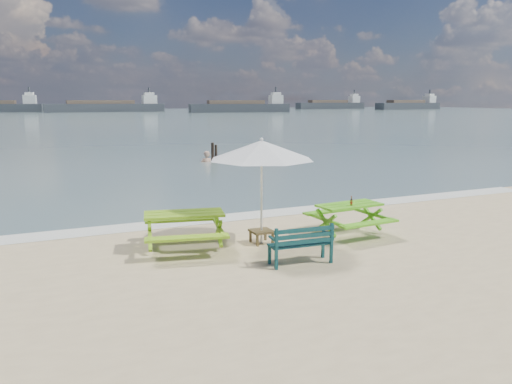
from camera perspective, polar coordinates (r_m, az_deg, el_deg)
name	(u,v)px	position (r m, az deg, el deg)	size (l,w,h in m)	color
sea	(66,118)	(93.43, -20.94, 7.87)	(300.00, 300.00, 0.00)	slate
foam_strip	(237,217)	(14.19, -2.23, -2.83)	(22.00, 0.90, 0.01)	silver
picnic_table_left	(185,232)	(11.22, -8.17, -4.49)	(2.09, 2.24, 0.83)	#79AE1A
picnic_table_right	(349,220)	(12.52, 10.60, -3.13)	(1.72, 1.88, 0.76)	#52AB19
park_bench	(300,252)	(10.22, 5.09, -6.81)	(1.32, 0.54, 0.80)	#0D3639
side_table	(261,236)	(11.59, 0.63, -5.09)	(0.49, 0.49, 0.31)	brown
patio_umbrella	(262,150)	(11.22, 0.65, 4.81)	(2.43, 2.43, 2.39)	silver
beer_bottle	(351,202)	(12.27, 10.84, -1.16)	(0.06, 0.06, 0.23)	#8E4C14
swimmer	(206,168)	(26.78, -5.69, 2.69)	(0.70, 0.47, 1.88)	tan
mooring_pilings	(214,154)	(27.26, -4.82, 4.37)	(0.56, 0.76, 1.20)	black
cargo_ships	(230,107)	(142.63, -2.95, 9.72)	(145.11, 32.49, 4.40)	#32363B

